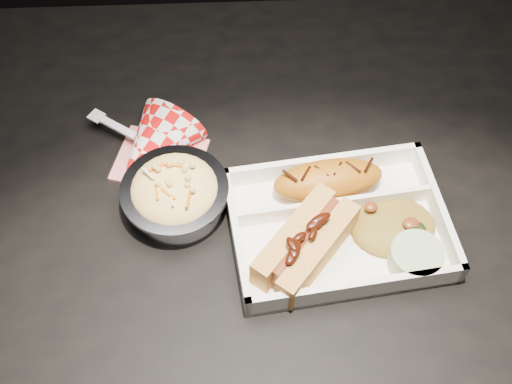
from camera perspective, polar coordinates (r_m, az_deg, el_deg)
The scene contains 8 objects.
dining_table at distance 0.86m, azimuth 3.66°, elevation -5.33°, with size 1.20×0.80×0.75m.
food_tray at distance 0.77m, azimuth 7.22°, elevation -3.10°, with size 0.27×0.21×0.04m.
fried_pastry at distance 0.78m, azimuth 6.42°, elevation 1.06°, with size 0.14×0.05×0.05m, color #B46412.
hotdog at distance 0.73m, azimuth 4.47°, elevation -4.49°, with size 0.13×0.14×0.06m.
fried_rice_mound at distance 0.77m, azimuth 12.21°, elevation -2.61°, with size 0.10×0.08×0.03m, color olive.
cupcake_liner at distance 0.75m, azimuth 13.99°, elevation -5.74°, with size 0.06×0.06×0.03m, color #A7BD8F.
foil_coleslaw_cup at distance 0.77m, azimuth -7.20°, elevation -0.07°, with size 0.13×0.13×0.07m.
napkin_fork at distance 0.84m, azimuth -9.30°, elevation 4.00°, with size 0.16×0.15×0.10m.
Camera 1 is at (-0.07, -0.41, 1.42)m, focal length 45.00 mm.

